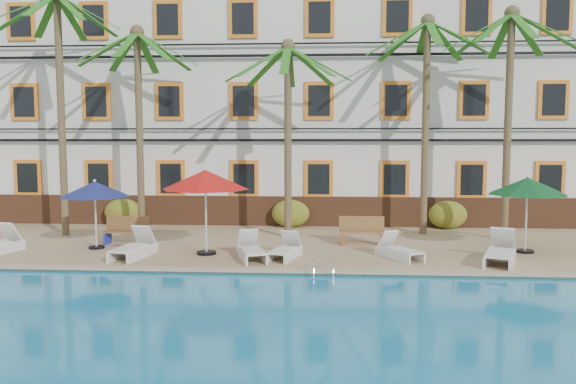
# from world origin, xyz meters

# --- Properties ---
(ground) EXTENTS (100.00, 100.00, 0.00)m
(ground) POSITION_xyz_m (0.00, 0.00, 0.00)
(ground) COLOR #384C23
(ground) RESTS_ON ground
(pool_deck) EXTENTS (30.00, 12.00, 0.25)m
(pool_deck) POSITION_xyz_m (0.00, 5.00, 0.12)
(pool_deck) COLOR tan
(pool_deck) RESTS_ON ground
(swimming_pool) EXTENTS (26.00, 12.00, 0.20)m
(swimming_pool) POSITION_xyz_m (0.00, -7.00, 0.10)
(swimming_pool) COLOR #1780B0
(swimming_pool) RESTS_ON ground
(pool_coping) EXTENTS (30.00, 0.35, 0.06)m
(pool_coping) POSITION_xyz_m (0.00, -0.90, 0.28)
(pool_coping) COLOR tan
(pool_coping) RESTS_ON pool_deck
(hotel_building) EXTENTS (25.40, 6.44, 10.22)m
(hotel_building) POSITION_xyz_m (0.00, 9.98, 5.37)
(hotel_building) COLOR silver
(hotel_building) RESTS_ON pool_deck
(palm_a) EXTENTS (4.40, 4.40, 8.80)m
(palm_a) POSITION_xyz_m (-7.69, 4.22, 5.85)
(palm_a) COLOR brown
(palm_a) RESTS_ON pool_deck
(palm_b) EXTENTS (4.40, 4.40, 7.59)m
(palm_b) POSITION_xyz_m (-5.03, 4.77, 5.15)
(palm_b) COLOR brown
(palm_b) RESTS_ON pool_deck
(palm_c) EXTENTS (4.40, 4.40, 6.95)m
(palm_c) POSITION_xyz_m (0.43, 4.33, 4.78)
(palm_c) COLOR brown
(palm_c) RESTS_ON pool_deck
(palm_d) EXTENTS (4.40, 4.40, 7.96)m
(palm_d) POSITION_xyz_m (5.38, 5.35, 5.37)
(palm_d) COLOR brown
(palm_d) RESTS_ON pool_deck
(palm_e) EXTENTS (4.40, 4.40, 7.96)m
(palm_e) POSITION_xyz_m (7.97, 4.27, 5.37)
(palm_e) COLOR brown
(palm_e) RESTS_ON pool_deck
(shrub_left) EXTENTS (1.50, 0.90, 1.10)m
(shrub_left) POSITION_xyz_m (-6.40, 6.60, 0.80)
(shrub_left) COLOR #2B5718
(shrub_left) RESTS_ON pool_deck
(shrub_mid) EXTENTS (1.50, 0.90, 1.10)m
(shrub_mid) POSITION_xyz_m (0.39, 6.60, 0.80)
(shrub_mid) COLOR #2B5718
(shrub_mid) RESTS_ON pool_deck
(shrub_right) EXTENTS (1.50, 0.90, 1.10)m
(shrub_right) POSITION_xyz_m (6.54, 6.60, 0.80)
(shrub_right) COLOR #2B5718
(shrub_right) RESTS_ON pool_deck
(umbrella_blue) EXTENTS (2.22, 2.22, 2.23)m
(umbrella_blue) POSITION_xyz_m (-5.57, 1.88, 2.14)
(umbrella_blue) COLOR black
(umbrella_blue) RESTS_ON pool_deck
(umbrella_red) EXTENTS (2.65, 2.65, 2.65)m
(umbrella_red) POSITION_xyz_m (-1.87, 1.22, 2.51)
(umbrella_red) COLOR black
(umbrella_red) RESTS_ON pool_deck
(umbrella_green) EXTENTS (2.40, 2.40, 2.40)m
(umbrella_green) POSITION_xyz_m (7.92, 2.09, 2.30)
(umbrella_green) COLOR black
(umbrella_green) RESTS_ON pool_deck
(lounger_b) EXTENTS (0.97, 1.97, 0.89)m
(lounger_b) POSITION_xyz_m (-3.92, 0.67, 0.54)
(lounger_b) COLOR silver
(lounger_b) RESTS_ON pool_deck
(lounger_c) EXTENTS (1.12, 1.86, 0.83)m
(lounger_c) POSITION_xyz_m (-0.41, 0.59, 0.52)
(lounger_c) COLOR silver
(lounger_c) RESTS_ON pool_deck
(lounger_d) EXTENTS (0.99, 1.73, 0.77)m
(lounger_d) POSITION_xyz_m (0.58, 0.79, 0.50)
(lounger_d) COLOR silver
(lounger_d) RESTS_ON pool_deck
(lounger_e) EXTENTS (1.33, 1.71, 0.78)m
(lounger_e) POSITION_xyz_m (3.90, 0.97, 0.50)
(lounger_e) COLOR silver
(lounger_e) RESTS_ON pool_deck
(lounger_f) EXTENTS (1.42, 2.14, 0.95)m
(lounger_f) POSITION_xyz_m (6.69, 0.51, 0.56)
(lounger_f) COLOR silver
(lounger_f) RESTS_ON pool_deck
(bench_left) EXTENTS (1.53, 0.59, 0.93)m
(bench_left) POSITION_xyz_m (-4.84, 2.66, 0.72)
(bench_left) COLOR olive
(bench_left) RESTS_ON pool_deck
(bench_right) EXTENTS (1.51, 0.50, 0.93)m
(bench_right) POSITION_xyz_m (2.97, 3.13, 0.72)
(bench_right) COLOR olive
(bench_right) RESTS_ON pool_deck
(pool_ladder) EXTENTS (0.54, 0.74, 0.74)m
(pool_ladder) POSITION_xyz_m (1.70, -1.00, 0.25)
(pool_ladder) COLOR silver
(pool_ladder) RESTS_ON ground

